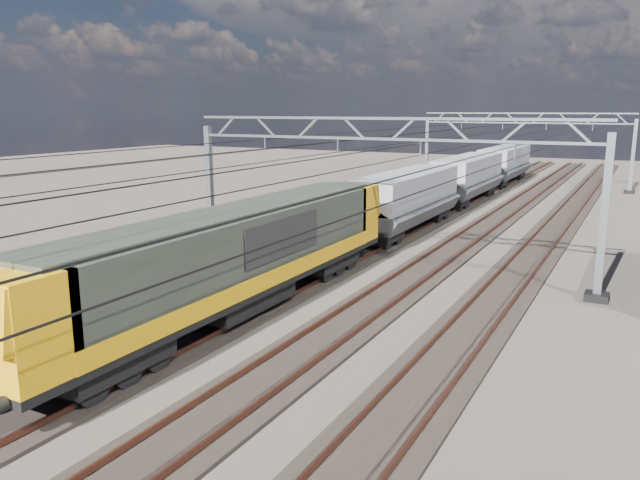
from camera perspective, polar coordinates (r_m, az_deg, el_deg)
The scene contains 12 objects.
ground at distance 25.76m, azimuth 1.64°, elevation -4.94°, with size 160.00×160.00×0.00m, color #29241F.
track_outer_west at distance 28.79m, azimuth -9.15°, elevation -3.13°, with size 2.60×140.00×0.30m.
track_loco at distance 26.64m, azimuth -2.23°, elevation -4.21°, with size 2.60×140.00×0.30m.
track_inner_east at distance 24.96m, azimuth 5.78°, elevation -5.38°, with size 2.60×140.00×0.30m.
track_outer_east at distance 23.84m, azimuth 14.78°, elevation -6.57°, with size 2.60×140.00×0.30m.
catenary_gantry_mid at distance 28.52m, azimuth 5.25°, elevation 4.69°, with size 19.90×0.90×7.11m.
catenary_gantry_far at distance 63.18m, azimuth 18.05°, elevation 8.11°, with size 19.90×0.90×7.11m.
overhead_wires at distance 32.08m, azimuth 8.10°, elevation 8.73°, with size 12.03×140.00×0.53m.
locomotive at distance 22.68m, azimuth -7.54°, elevation -1.29°, with size 2.76×21.10×3.62m.
hopper_wagon_lead at distance 38.28m, azimuth 7.94°, elevation 3.94°, with size 3.38×13.00×3.25m.
hopper_wagon_mid at distance 51.77m, azimuth 13.35°, elevation 5.79°, with size 3.38×13.00×3.25m.
hopper_wagon_third at distance 65.56m, azimuth 16.53°, elevation 6.85°, with size 3.38×13.00×3.25m.
Camera 1 is at (10.84, -22.14, 7.47)m, focal length 35.00 mm.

